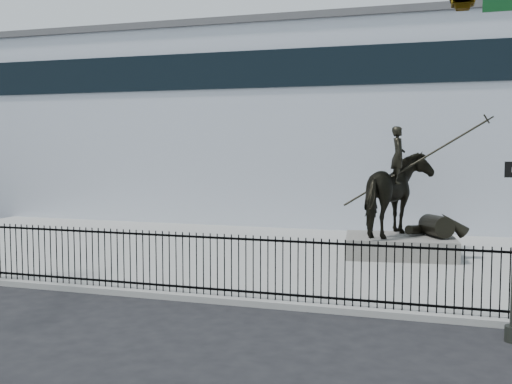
% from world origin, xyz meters
% --- Properties ---
extents(ground, '(120.00, 120.00, 0.00)m').
position_xyz_m(ground, '(0.00, 0.00, 0.00)').
color(ground, black).
rests_on(ground, ground).
extents(plaza, '(30.00, 12.00, 0.15)m').
position_xyz_m(plaza, '(0.00, 7.00, 0.07)').
color(plaza, gray).
rests_on(plaza, ground).
extents(building, '(44.00, 14.00, 9.00)m').
position_xyz_m(building, '(0.00, 20.00, 4.50)').
color(building, silver).
rests_on(building, ground).
extents(picket_fence, '(22.10, 0.10, 1.50)m').
position_xyz_m(picket_fence, '(0.00, 1.25, 0.90)').
color(picket_fence, black).
rests_on(picket_fence, plaza).
extents(statue_plinth, '(3.71, 2.78, 0.65)m').
position_xyz_m(statue_plinth, '(4.35, 7.80, 0.47)').
color(statue_plinth, '#5D5955').
rests_on(statue_plinth, plaza).
extents(equestrian_statue, '(4.39, 2.99, 3.74)m').
position_xyz_m(equestrian_statue, '(4.41, 7.81, 2.15)').
color(equestrian_statue, black).
rests_on(equestrian_statue, statue_plinth).
extents(traffic_signal_right, '(2.17, 6.86, 7.00)m').
position_xyz_m(traffic_signal_right, '(6.47, -2.00, 4.85)').
color(traffic_signal_right, '#252822').
rests_on(traffic_signal_right, ground).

